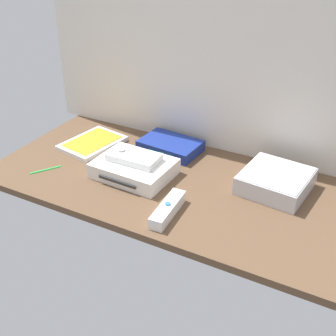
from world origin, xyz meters
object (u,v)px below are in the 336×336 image
object	(u,v)px
mini_computer	(276,181)
stylus_pen	(45,169)
game_case	(92,143)
network_router	(170,146)
remote_wand	(168,209)
game_console	(134,168)
remote_classic_pad	(134,157)

from	to	relation	value
mini_computer	stylus_pen	size ratio (longest dim) A/B	2.05
mini_computer	game_case	bearing A→B (deg)	-177.77
network_router	remote_wand	xyz separation A→B (cm)	(15.12, -29.82, -0.19)
game_console	stylus_pen	xyz separation A→B (cm)	(-24.05, -9.90, -1.85)
game_console	game_case	distance (cm)	23.45
game_console	mini_computer	size ratio (longest dim) A/B	1.16
game_console	remote_classic_pad	world-z (taller)	remote_classic_pad
network_router	remote_classic_pad	xyz separation A→B (cm)	(-2.48, -17.06, 3.71)
network_router	remote_classic_pad	bearing A→B (deg)	-93.86
game_case	remote_wand	size ratio (longest dim) A/B	1.40
game_console	remote_wand	size ratio (longest dim) A/B	1.43
stylus_pen	game_console	bearing A→B (deg)	22.38
network_router	remote_classic_pad	world-z (taller)	remote_classic_pad
network_router	mini_computer	bearing A→B (deg)	-5.62
game_console	network_router	size ratio (longest dim) A/B	1.14
remote_wand	remote_classic_pad	bearing A→B (deg)	140.19
network_router	remote_wand	distance (cm)	33.43
network_router	remote_classic_pad	size ratio (longest dim) A/B	1.30
remote_classic_pad	game_console	bearing A→B (deg)	-62.75
remote_wand	remote_classic_pad	distance (cm)	22.08
remote_classic_pad	game_case	bearing A→B (deg)	156.71
mini_computer	remote_wand	world-z (taller)	mini_computer
remote_wand	stylus_pen	world-z (taller)	remote_wand
remote_wand	remote_classic_pad	world-z (taller)	remote_classic_pad
remote_classic_pad	network_router	bearing A→B (deg)	80.61
remote_classic_pad	remote_wand	bearing A→B (deg)	-37.08
network_router	stylus_pen	world-z (taller)	network_router
game_case	game_console	bearing A→B (deg)	-13.99
remote_wand	network_router	bearing A→B (deg)	113.01
mini_computer	stylus_pen	bearing A→B (deg)	-160.65
game_console	remote_classic_pad	bearing A→B (deg)	120.34
mini_computer	stylus_pen	distance (cm)	64.89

